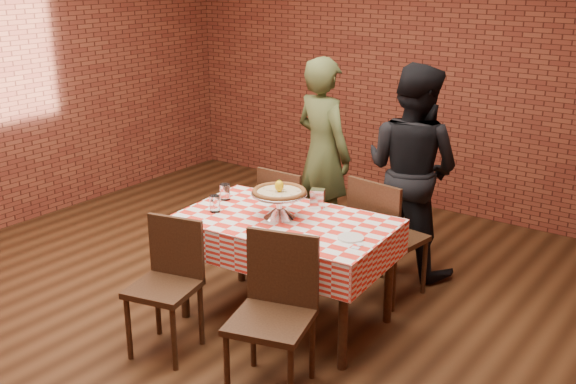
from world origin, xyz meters
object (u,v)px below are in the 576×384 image
object	(u,v)px
pizza	(279,192)
table	(286,271)
water_glass_right	(225,192)
chair_near_left	(163,291)
diner_black	(412,170)
pizza_stand	(279,205)
diner_olive	(323,154)
water_glass_left	(215,204)
chair_far_left	(293,219)
chair_far_right	(389,236)
chair_near_right	(270,320)
condiment_caddy	(318,199)

from	to	relation	value
pizza	table	bearing A→B (deg)	-7.49
water_glass_right	chair_near_left	distance (m)	0.96
table	diner_black	bearing A→B (deg)	76.89
table	chair_near_left	size ratio (longest dim) A/B	1.62
pizza_stand	diner_olive	size ratio (longest dim) A/B	0.23
water_glass_left	chair_far_left	bearing A→B (deg)	87.81
diner_olive	table	bearing A→B (deg)	128.09
water_glass_left	chair_far_right	distance (m)	1.33
chair_near_right	chair_far_right	world-z (taller)	chair_far_right
water_glass_left	diner_olive	bearing A→B (deg)	92.82
pizza	chair_near_right	bearing A→B (deg)	-56.63
table	pizza	size ratio (longest dim) A/B	3.87
table	pizza	world-z (taller)	pizza
chair_far_left	chair_near_right	bearing A→B (deg)	121.02
water_glass_right	chair_far_left	distance (m)	0.76
pizza_stand	diner_olive	xyz separation A→B (m)	(-0.50, 1.29, -0.01)
diner_olive	chair_far_right	bearing A→B (deg)	165.77
pizza	chair_far_right	xyz separation A→B (m)	(0.45, 0.76, -0.47)
pizza	chair_near_right	size ratio (longest dim) A/B	0.39
water_glass_right	condiment_caddy	distance (m)	0.69
chair_near_left	diner_black	world-z (taller)	diner_black
pizza	chair_far_left	distance (m)	0.94
pizza	chair_near_right	distance (m)	1.00
water_glass_right	chair_near_right	distance (m)	1.34
pizza	chair_far_right	size ratio (longest dim) A/B	0.39
condiment_caddy	chair_near_right	size ratio (longest dim) A/B	0.15
table	pizza_stand	xyz separation A→B (m)	(-0.06, 0.01, 0.47)
pizza_stand	diner_black	distance (m)	1.32
chair_near_left	chair_near_right	world-z (taller)	chair_near_right
table	chair_far_right	xyz separation A→B (m)	(0.39, 0.77, 0.09)
water_glass_left	diner_olive	distance (m)	1.47
condiment_caddy	chair_near_left	bearing A→B (deg)	-134.27
pizza	chair_near_left	world-z (taller)	pizza
pizza	diner_olive	distance (m)	1.39
pizza	condiment_caddy	distance (m)	0.34
chair_near_left	diner_black	distance (m)	2.22
water_glass_right	diner_olive	size ratio (longest dim) A/B	0.07
table	chair_near_right	distance (m)	0.85
chair_near_left	pizza	bearing A→B (deg)	55.04
diner_black	condiment_caddy	bearing A→B (deg)	81.01
pizza	diner_black	bearing A→B (deg)	74.36
water_glass_left	condiment_caddy	xyz separation A→B (m)	(0.53, 0.49, 0.01)
pizza	diner_black	distance (m)	1.33
pizza	water_glass_right	world-z (taller)	pizza
water_glass_left	condiment_caddy	size ratio (longest dim) A/B	0.86
table	condiment_caddy	xyz separation A→B (m)	(0.05, 0.32, 0.45)
pizza_stand	chair_far_right	size ratio (longest dim) A/B	0.41
table	condiment_caddy	size ratio (longest dim) A/B	10.44
pizza_stand	condiment_caddy	world-z (taller)	pizza_stand
pizza_stand	condiment_caddy	xyz separation A→B (m)	(0.11, 0.31, -0.02)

